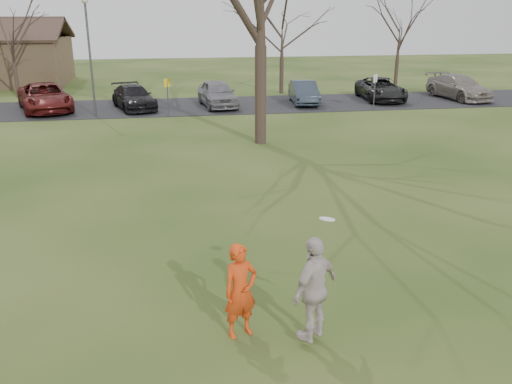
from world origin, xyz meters
TOP-DOWN VIEW (x-y plane):
  - ground at (0.00, 0.00)m, footprint 120.00×120.00m
  - parking_strip at (0.00, 25.00)m, footprint 62.00×6.50m
  - player_defender at (-0.87, 0.41)m, footprint 0.76×0.63m
  - car_2 at (-9.07, 24.74)m, footprint 4.24×6.20m
  - car_3 at (-4.00, 24.54)m, footprint 3.17×5.05m
  - car_4 at (0.98, 24.52)m, footprint 2.43×4.83m
  - car_5 at (6.43, 24.70)m, footprint 1.87×4.36m
  - car_6 at (11.73, 25.28)m, footprint 2.78×5.30m
  - car_7 at (17.01, 24.93)m, footprint 2.81×5.50m
  - catching_play at (0.36, -0.06)m, footprint 1.18×1.08m
  - lamp_post at (-6.00, 22.50)m, footprint 0.34×0.34m
  - sign_yellow at (-2.00, 22.00)m, footprint 0.35×0.35m
  - sign_white at (10.00, 22.00)m, footprint 0.35×0.35m
  - small_tree_row at (4.38, 30.06)m, footprint 55.00×5.90m

SIDE VIEW (x-z plane):
  - ground at x=0.00m, z-range 0.00..0.00m
  - parking_strip at x=0.00m, z-range 0.00..0.04m
  - car_3 at x=-4.00m, z-range 0.04..1.41m
  - car_5 at x=6.43m, z-range 0.04..1.44m
  - car_6 at x=11.73m, z-range 0.04..1.46m
  - car_7 at x=17.01m, z-range 0.04..1.57m
  - car_2 at x=-9.07m, z-range 0.04..1.61m
  - car_4 at x=0.98m, z-range 0.04..1.62m
  - player_defender at x=-0.87m, z-range 0.00..1.79m
  - catching_play at x=0.36m, z-range -0.02..2.20m
  - sign_yellow at x=-2.00m, z-range 0.41..2.49m
  - sign_white at x=10.00m, z-range 0.41..2.49m
  - small_tree_row at x=4.38m, z-range -0.36..8.14m
  - lamp_post at x=-6.00m, z-range 0.83..7.10m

